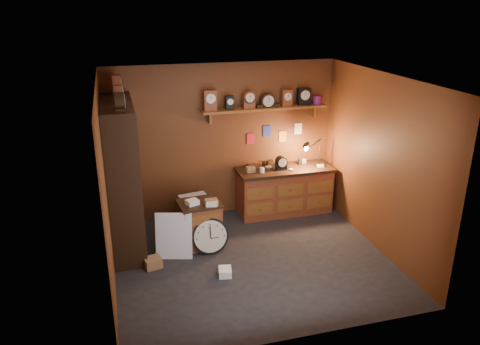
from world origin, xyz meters
name	(u,v)px	position (x,y,z in m)	size (l,w,h in m)	color
floor	(252,260)	(0.00, 0.00, 0.00)	(4.00, 4.00, 0.00)	black
room_shell	(254,148)	(0.04, 0.11, 1.72)	(4.02, 3.62, 2.71)	#5C3015
shelving_unit	(120,171)	(-1.79, 0.98, 1.25)	(0.47, 1.60, 2.58)	black
workbench	(284,188)	(1.05, 1.47, 0.47)	(1.73, 0.66, 1.36)	brown
low_cabinet	(200,222)	(-0.66, 0.66, 0.40)	(0.69, 0.60, 0.82)	brown
big_round_clock	(210,236)	(-0.56, 0.38, 0.28)	(0.57, 0.18, 0.57)	black
white_panel	(175,257)	(-1.11, 0.39, 0.00)	(0.55, 0.02, 0.73)	silver
mini_fridge	(196,211)	(-0.60, 1.39, 0.25)	(0.56, 0.58, 0.50)	silver
floor_box_a	(153,263)	(-1.46, 0.19, 0.07)	(0.24, 0.20, 0.15)	olive
floor_box_b	(225,272)	(-0.50, -0.31, 0.05)	(0.18, 0.21, 0.11)	white
floor_box_c	(194,226)	(-0.69, 1.14, 0.10)	(0.26, 0.22, 0.19)	olive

